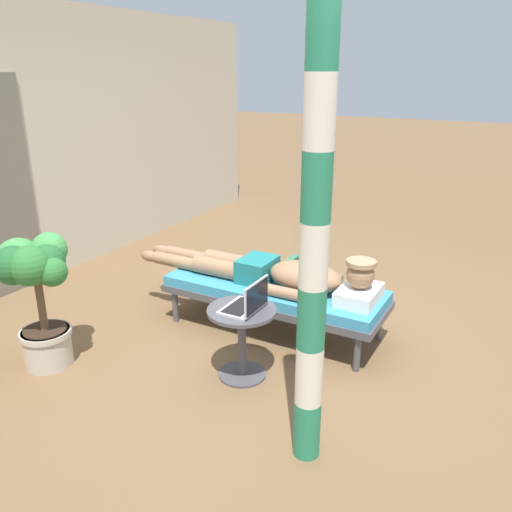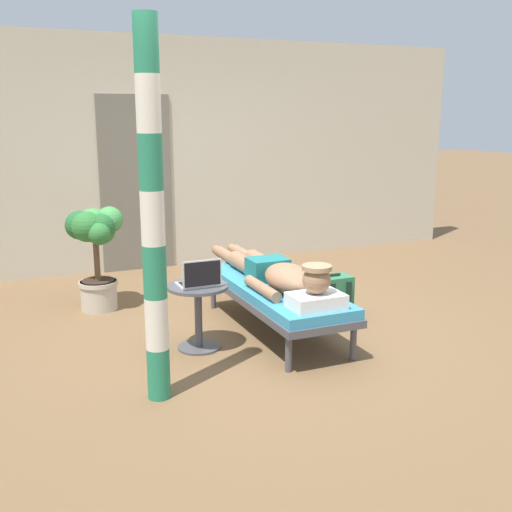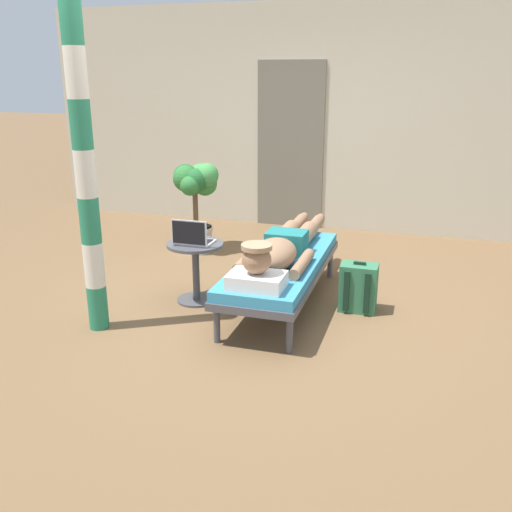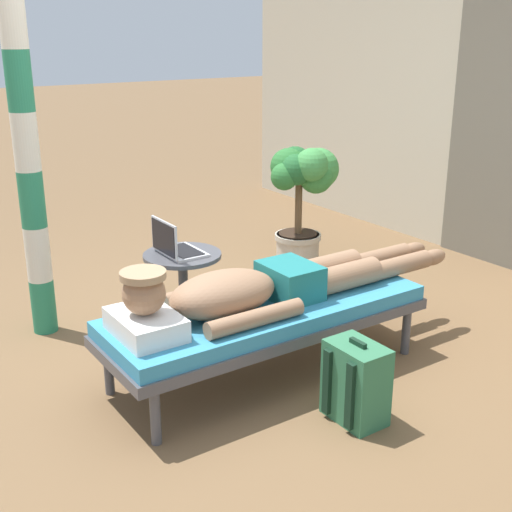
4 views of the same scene
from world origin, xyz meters
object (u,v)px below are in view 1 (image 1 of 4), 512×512
Objects in this scene: laptop at (248,303)px; lounge_chair at (274,292)px; side_table at (242,331)px; porch_post at (314,255)px; person_reclining at (279,273)px; potted_plant at (35,281)px; backpack at (296,281)px.

lounge_chair is at bearing 13.21° from laptop.
side_table is 0.23m from laptop.
lounge_chair is 0.76× the size of porch_post.
person_reclining is (0.00, -0.04, 0.17)m from lounge_chair.
lounge_chair is 1.82m from potted_plant.
laptop is 1.53m from potted_plant.
porch_post is (-1.24, -0.80, 0.68)m from person_reclining.
person_reclining is 5.12× the size of backpack.
porch_post is (-1.24, -0.84, 0.86)m from lounge_chair.
potted_plant is at bearing 91.16° from porch_post.
person_reclining is 1.63m from porch_post.
laptop reaches higher than side_table.
backpack is at bearing 8.11° from lounge_chair.
laptop is at bearing -169.15° from backpack.
backpack is (1.36, 0.21, -0.16)m from side_table.
side_table is 1.69× the size of laptop.
porch_post is at bearing -145.79° from lounge_chair.
side_table is at bearing -170.68° from lounge_chair.
person_reclining is at bearing 10.00° from laptop.
lounge_chair is at bearing 90.00° from person_reclining.
potted_plant is at bearing 111.45° from laptop.
backpack is 0.18× the size of porch_post.
backpack is 2.33m from porch_post.
laptop reaches higher than lounge_chair.
laptop is 1.44m from backpack.
potted_plant is (-0.56, 1.37, 0.30)m from side_table.
porch_post is (-0.51, -0.72, 0.85)m from side_table.
lounge_chair is 0.66m from backpack.
lounge_chair is 0.18m from person_reclining.
laptop is at bearing -166.79° from lounge_chair.
backpack is at bearing 10.85° from laptop.
person_reclining is at bearing 32.85° from porch_post.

